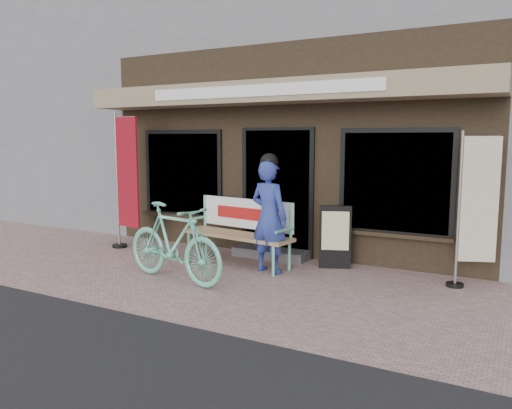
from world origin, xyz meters
The scene contains 9 objects.
ground centered at (0.00, 0.00, 0.00)m, with size 70.00×70.00×0.00m, color tan.
storefront centered at (0.00, 4.96, 2.99)m, with size 7.00×6.77×6.00m.
neighbor_left_near centered at (-8.50, 5.50, 3.20)m, with size 10.00×7.00×6.40m, color slate.
bench centered at (-0.24, 1.15, 0.61)m, with size 1.98×0.76×1.04m.
person centered at (0.40, 0.89, 0.88)m, with size 0.68×0.51×1.80m.
bicycle centered at (-0.57, -0.17, 0.56)m, with size 0.52×1.85×1.11m, color #67CAA7.
nobori_red centered at (-2.59, 1.07, 1.28)m, with size 0.74×0.31×2.48m.
nobori_cream centered at (3.18, 1.52, 1.09)m, with size 0.62×0.34×2.11m.
menu_stand centered at (1.20, 1.59, 0.50)m, with size 0.49×0.27×0.98m.
Camera 1 is at (3.75, -5.67, 2.01)m, focal length 35.00 mm.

